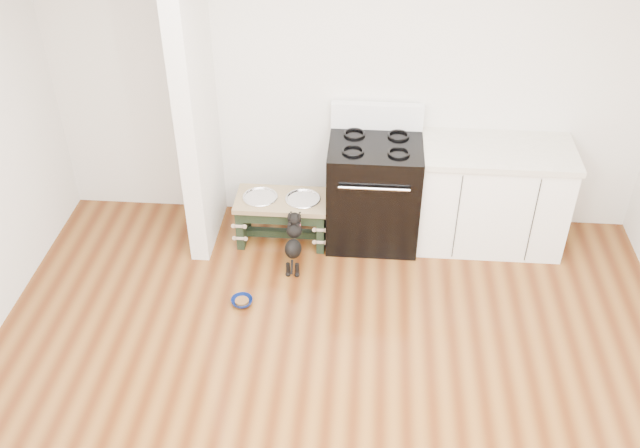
# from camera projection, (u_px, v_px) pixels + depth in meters

# --- Properties ---
(ground) EXTENTS (5.00, 5.00, 0.00)m
(ground) POSITION_uv_depth(u_px,v_px,m) (325.00, 436.00, 4.54)
(ground) COLOR #4E230D
(ground) RESTS_ON ground
(room_shell) EXTENTS (5.00, 5.00, 5.00)m
(room_shell) POSITION_uv_depth(u_px,v_px,m) (326.00, 233.00, 3.59)
(room_shell) COLOR silver
(room_shell) RESTS_ON ground
(partition_wall) EXTENTS (0.15, 0.80, 2.70)m
(partition_wall) POSITION_uv_depth(u_px,v_px,m) (194.00, 92.00, 5.51)
(partition_wall) COLOR silver
(partition_wall) RESTS_ON ground
(oven_range) EXTENTS (0.76, 0.69, 1.14)m
(oven_range) POSITION_uv_depth(u_px,v_px,m) (374.00, 190.00, 5.98)
(oven_range) COLOR black
(oven_range) RESTS_ON ground
(cabinet_run) EXTENTS (1.24, 0.64, 0.91)m
(cabinet_run) POSITION_uv_depth(u_px,v_px,m) (491.00, 196.00, 5.95)
(cabinet_run) COLOR white
(cabinet_run) RESTS_ON ground
(dog_feeder) EXTENTS (0.78, 0.41, 0.44)m
(dog_feeder) POSITION_uv_depth(u_px,v_px,m) (282.00, 211.00, 6.04)
(dog_feeder) COLOR black
(dog_feeder) RESTS_ON ground
(puppy) EXTENTS (0.14, 0.40, 0.47)m
(puppy) POSITION_uv_depth(u_px,v_px,m) (294.00, 241.00, 5.77)
(puppy) COLOR black
(puppy) RESTS_ON ground
(floor_bowl) EXTENTS (0.17, 0.17, 0.05)m
(floor_bowl) POSITION_uv_depth(u_px,v_px,m) (242.00, 302.00, 5.53)
(floor_bowl) COLOR #0C1B55
(floor_bowl) RESTS_ON ground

